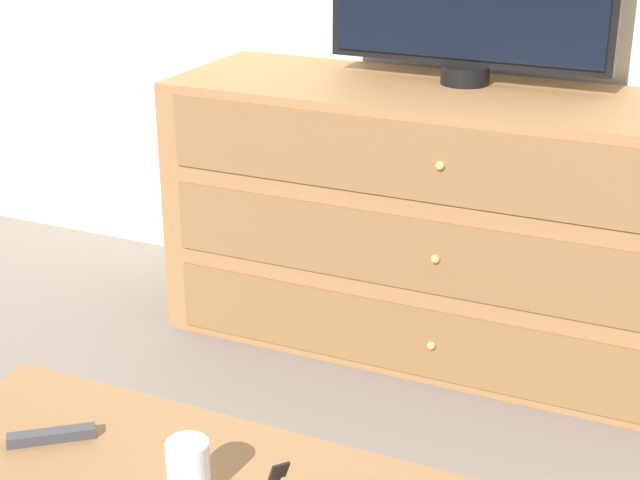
% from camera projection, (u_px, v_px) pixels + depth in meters
% --- Properties ---
extents(ground_plane, '(12.00, 12.00, 0.00)m').
position_uv_depth(ground_plane, '(466.00, 302.00, 3.11)').
color(ground_plane, '#70665B').
extents(dresser, '(1.66, 0.53, 0.74)m').
position_uv_depth(dresser, '(465.00, 225.00, 2.71)').
color(dresser, olive).
rests_on(dresser, ground_plane).
extents(drink_cup, '(0.07, 0.07, 0.09)m').
position_uv_depth(drink_cup, '(189.00, 472.00, 1.46)').
color(drink_cup, beige).
rests_on(drink_cup, coffee_table).
extents(remote_control, '(0.13, 0.11, 0.02)m').
position_uv_depth(remote_control, '(52.00, 436.00, 1.60)').
color(remote_control, '#38383D').
rests_on(remote_control, coffee_table).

